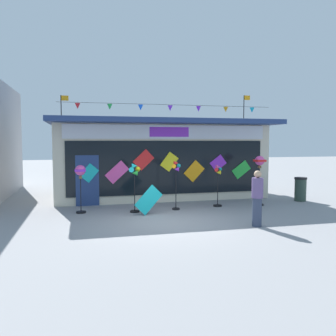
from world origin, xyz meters
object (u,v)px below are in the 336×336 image
object	(u,v)px
wind_spinner_left	(135,179)
display_kite_on_ground	(149,200)
wind_spinner_center_right	(218,181)
trash_bin	(300,189)
wind_spinner_center_left	(176,176)
wind_spinner_far_left	(80,175)
kite_shop_building	(159,158)
person_mid_plaza	(257,198)
wind_spinner_right	(260,166)

from	to	relation	value
wind_spinner_left	display_kite_on_ground	size ratio (longest dim) A/B	1.84
wind_spinner_center_right	trash_bin	distance (m)	3.96
wind_spinner_left	wind_spinner_center_left	distance (m)	1.57
wind_spinner_far_left	wind_spinner_left	size ratio (longest dim) A/B	0.97
kite_shop_building	person_mid_plaza	world-z (taller)	kite_shop_building
wind_spinner_far_left	wind_spinner_center_left	distance (m)	3.45
display_kite_on_ground	trash_bin	bearing A→B (deg)	10.13
wind_spinner_center_right	wind_spinner_left	bearing A→B (deg)	-174.05
wind_spinner_center_right	wind_spinner_right	world-z (taller)	wind_spinner_right
display_kite_on_ground	wind_spinner_center_left	bearing A→B (deg)	28.10
wind_spinner_right	wind_spinner_left	bearing A→B (deg)	-177.86
kite_shop_building	wind_spinner_far_left	xyz separation A→B (m)	(-3.57, -3.42, -0.40)
wind_spinner_far_left	wind_spinner_left	distance (m)	1.91
trash_bin	wind_spinner_center_right	bearing A→B (deg)	-174.58
wind_spinner_left	wind_spinner_right	xyz separation A→B (m)	(4.99, 0.19, 0.36)
wind_spinner_far_left	person_mid_plaza	size ratio (longest dim) A/B	1.02
wind_spinner_left	wind_spinner_right	size ratio (longest dim) A/B	0.89
wind_spinner_left	trash_bin	world-z (taller)	wind_spinner_left
kite_shop_building	wind_spinner_left	size ratio (longest dim) A/B	5.46
wind_spinner_center_left	person_mid_plaza	bearing A→B (deg)	-61.11
trash_bin	display_kite_on_ground	world-z (taller)	display_kite_on_ground
wind_spinner_center_left	wind_spinner_center_right	distance (m)	1.78
trash_bin	display_kite_on_ground	size ratio (longest dim) A/B	1.06
wind_spinner_right	wind_spinner_center_left	bearing A→B (deg)	-178.81
kite_shop_building	wind_spinner_right	bearing A→B (deg)	-47.31
person_mid_plaza	wind_spinner_center_left	bearing A→B (deg)	164.46
wind_spinner_left	wind_spinner_center_left	xyz separation A→B (m)	(1.56, 0.12, 0.06)
kite_shop_building	wind_spinner_center_left	world-z (taller)	kite_shop_building
wind_spinner_far_left	person_mid_plaza	world-z (taller)	wind_spinner_far_left
wind_spinner_far_left	trash_bin	size ratio (longest dim) A/B	1.69
wind_spinner_right	trash_bin	bearing A→B (deg)	13.37
person_mid_plaza	wind_spinner_left	bearing A→B (deg)	-176.49
kite_shop_building	wind_spinner_left	world-z (taller)	kite_shop_building
display_kite_on_ground	kite_shop_building	bearing A→B (deg)	73.23
wind_spinner_left	person_mid_plaza	distance (m)	4.38
wind_spinner_left	trash_bin	xyz separation A→B (m)	(7.23, 0.72, -0.70)
kite_shop_building	display_kite_on_ground	size ratio (longest dim) A/B	10.03
wind_spinner_right	trash_bin	world-z (taller)	wind_spinner_right
wind_spinner_center_left	display_kite_on_ground	world-z (taller)	wind_spinner_center_left
wind_spinner_center_left	trash_bin	world-z (taller)	wind_spinner_center_left
wind_spinner_left	wind_spinner_center_right	bearing A→B (deg)	5.95
wind_spinner_far_left	wind_spinner_center_right	bearing A→B (deg)	-0.03
wind_spinner_center_left	display_kite_on_ground	xyz separation A→B (m)	(-1.15, -0.62, -0.74)
kite_shop_building	person_mid_plaza	xyz separation A→B (m)	(1.55, -6.69, -0.90)
wind_spinner_right	display_kite_on_ground	bearing A→B (deg)	-171.47
kite_shop_building	wind_spinner_right	size ratio (longest dim) A/B	4.88
wind_spinner_center_left	trash_bin	distance (m)	5.74
wind_spinner_far_left	trash_bin	bearing A→B (deg)	2.32
kite_shop_building	wind_spinner_far_left	distance (m)	4.96
wind_spinner_far_left	wind_spinner_center_left	xyz separation A→B (m)	(3.44, -0.23, -0.09)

